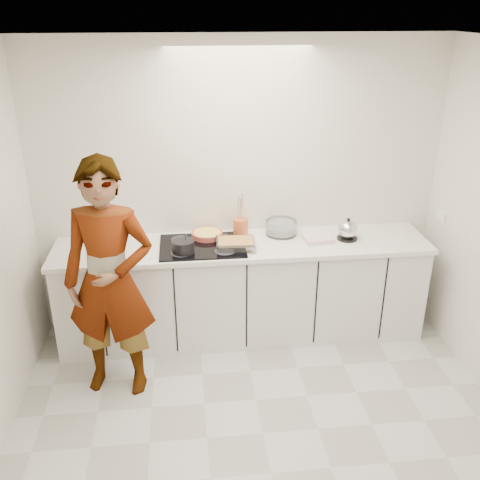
{
  "coord_description": "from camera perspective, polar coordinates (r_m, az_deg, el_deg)",
  "views": [
    {
      "loc": [
        -0.48,
        -2.89,
        2.8
      ],
      "look_at": [
        -0.05,
        1.05,
        1.05
      ],
      "focal_mm": 40.0,
      "sensor_mm": 36.0,
      "label": 1
    }
  ],
  "objects": [
    {
      "name": "tea_towel",
      "position": [
        4.7,
        8.34,
        0.08
      ],
      "size": [
        0.26,
        0.21,
        0.04
      ],
      "primitive_type": "cube",
      "rotation": [
        0.0,
        0.0,
        0.15
      ],
      "color": "white",
      "rests_on": "countertop"
    },
    {
      "name": "tart_dish",
      "position": [
        4.71,
        -3.53,
        0.64
      ],
      "size": [
        0.28,
        0.28,
        0.05
      ],
      "color": "#A9493A",
      "rests_on": "hob"
    },
    {
      "name": "hob",
      "position": [
        4.56,
        -4.04,
        -0.63
      ],
      "size": [
        0.72,
        0.54,
        0.01
      ],
      "primitive_type": "cube",
      "color": "black",
      "rests_on": "countertop"
    },
    {
      "name": "countertop",
      "position": [
        4.61,
        0.31,
        -0.64
      ],
      "size": [
        3.24,
        0.64,
        0.04
      ],
      "primitive_type": "cube",
      "color": "white",
      "rests_on": "base_cabinets"
    },
    {
      "name": "cook",
      "position": [
        4.06,
        -13.73,
        -4.3
      ],
      "size": [
        0.75,
        0.56,
        1.87
      ],
      "primitive_type": "imported",
      "rotation": [
        0.0,
        0.0,
        -0.17
      ],
      "color": "silver",
      "rests_on": "floor"
    },
    {
      "name": "baking_dish",
      "position": [
        4.5,
        -0.47,
        -0.34
      ],
      "size": [
        0.34,
        0.25,
        0.06
      ],
      "color": "silver",
      "rests_on": "hob"
    },
    {
      "name": "mixing_bowl",
      "position": [
        4.79,
        4.42,
        1.28
      ],
      "size": [
        0.28,
        0.28,
        0.13
      ],
      "color": "silver",
      "rests_on": "countertop"
    },
    {
      "name": "ceiling",
      "position": [
        2.94,
        3.41,
        19.86
      ],
      "size": [
        3.6,
        3.2,
        0.0
      ],
      "primitive_type": "cube",
      "color": "white",
      "rests_on": "wall_back"
    },
    {
      "name": "base_cabinets",
      "position": [
        4.82,
        0.29,
        -5.57
      ],
      "size": [
        3.2,
        0.58,
        0.87
      ],
      "primitive_type": "cube",
      "color": "silver",
      "rests_on": "floor"
    },
    {
      "name": "kettle",
      "position": [
        4.76,
        11.41,
        1.01
      ],
      "size": [
        0.22,
        0.22,
        0.2
      ],
      "color": "black",
      "rests_on": "countertop"
    },
    {
      "name": "floor",
      "position": [
        4.05,
        2.47,
        -19.91
      ],
      "size": [
        3.6,
        3.2,
        0.0
      ],
      "primitive_type": "cube",
      "color": "silver",
      "rests_on": "ground"
    },
    {
      "name": "saucepan",
      "position": [
        4.42,
        -6.08,
        -0.68
      ],
      "size": [
        0.2,
        0.2,
        0.18
      ],
      "color": "black",
      "rests_on": "hob"
    },
    {
      "name": "wall_back",
      "position": [
        4.76,
        -0.13,
        5.45
      ],
      "size": [
        3.6,
        0.0,
        2.6
      ],
      "primitive_type": "cube",
      "color": "silver",
      "rests_on": "ground"
    },
    {
      "name": "utensil_crock",
      "position": [
        4.73,
        0.06,
        1.36
      ],
      "size": [
        0.17,
        0.17,
        0.16
      ],
      "primitive_type": "cylinder",
      "rotation": [
        0.0,
        0.0,
        0.39
      ],
      "color": "#CE5F30",
      "rests_on": "countertop"
    }
  ]
}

